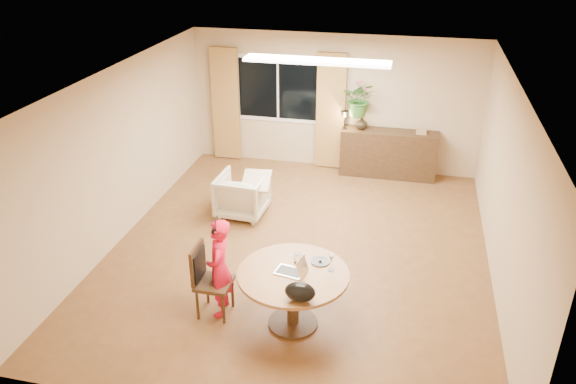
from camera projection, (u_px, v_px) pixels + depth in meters
The scene contains 24 objects.
floor at pixel (299, 250), 8.43m from camera, with size 6.50×6.50×0.00m, color brown.
ceiling at pixel (301, 79), 7.27m from camera, with size 6.50×6.50×0.00m, color white.
wall_back at pixel (334, 103), 10.69m from camera, with size 5.50×5.50×0.00m, color tan.
wall_left at pixel (120, 154), 8.40m from camera, with size 6.50×6.50×0.00m, color tan.
wall_right at pixel (506, 190), 7.30m from camera, with size 6.50×6.50×0.00m, color tan.
window at pixel (278, 89), 10.80m from camera, with size 1.70×0.03×1.30m.
curtain_left at pixel (226, 104), 11.10m from camera, with size 0.55×0.08×2.25m, color brown.
curtain_right at pixel (331, 112), 10.68m from camera, with size 0.55×0.08×2.25m, color brown.
ceiling_panel at pixel (317, 61), 8.34m from camera, with size 2.20×0.35×0.05m, color white.
dining_table at pixel (293, 284), 6.64m from camera, with size 1.32×1.32×0.75m.
dining_chair at pixel (214, 281), 6.88m from camera, with size 0.46×0.42×0.96m, color black, non-canonical shape.
child at pixel (220, 268), 6.84m from camera, with size 0.31×0.47×1.30m, color red.
laptop at pixel (290, 264), 6.53m from camera, with size 0.35×0.23×0.23m, color #B7B7BC, non-canonical shape.
tumbler at pixel (297, 258), 6.74m from camera, with size 0.08×0.08×0.12m, color white, non-canonical shape.
wine_glass at pixel (331, 263), 6.57m from camera, with size 0.08×0.08×0.22m, color white, non-canonical shape.
pot_lid at pixel (320, 261), 6.76m from camera, with size 0.23×0.23×0.04m, color white, non-canonical shape.
handbag at pixel (300, 292), 6.05m from camera, with size 0.34×0.20×0.23m, color black, non-canonical shape.
armchair at pixel (242, 195), 9.28m from camera, with size 0.77×0.79×0.72m, color #C1AD99.
throw at pixel (256, 176), 9.05m from camera, with size 0.45×0.55×0.03m, color beige, non-canonical shape.
sideboard at pixel (388, 154), 10.64m from camera, with size 1.79×0.44×0.90m, color black.
vase at pixel (361, 123), 10.49m from camera, with size 0.24×0.24×0.25m, color black.
bouquet at pixel (360, 99), 10.30m from camera, with size 0.59×0.51×0.66m, color #2B6E29.
book_stack at pixel (421, 132), 10.31m from camera, with size 0.19×0.15×0.08m, color #836142, non-canonical shape.
desk_lamp at pixel (345, 120), 10.48m from camera, with size 0.15×0.15×0.36m, color black, non-canonical shape.
Camera 1 is at (1.43, -7.02, 4.52)m, focal length 35.00 mm.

